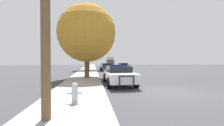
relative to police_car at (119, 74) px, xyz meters
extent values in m
plane|color=#3D3D42|center=(2.33, -2.87, -0.76)|extent=(110.00, 110.00, 0.00)
cube|color=#A3A099|center=(-2.77, -2.87, -0.69)|extent=(3.00, 110.00, 0.13)
cube|color=white|center=(0.00, -0.05, -0.10)|extent=(1.90, 4.96, 0.61)
cube|color=black|center=(0.00, 0.19, 0.42)|extent=(1.62, 2.58, 0.43)
cylinder|color=black|center=(0.92, -1.58, -0.40)|extent=(0.24, 0.71, 0.71)
cylinder|color=black|center=(-0.91, -1.59, -0.40)|extent=(0.24, 0.71, 0.71)
cylinder|color=black|center=(0.91, 1.49, -0.40)|extent=(0.24, 0.71, 0.71)
cylinder|color=black|center=(-0.93, 1.48, -0.40)|extent=(0.24, 0.71, 0.71)
cylinder|color=black|center=(0.43, -2.65, -0.19)|extent=(0.07, 0.07, 0.73)
cylinder|color=black|center=(-0.41, -2.65, -0.19)|extent=(0.07, 0.07, 0.73)
cylinder|color=black|center=(0.01, -2.65, 0.14)|extent=(0.89, 0.07, 0.07)
cube|color=navy|center=(0.00, 0.19, 0.68)|extent=(1.35, 0.21, 0.09)
cube|color=navy|center=(0.94, -0.05, -0.07)|extent=(0.03, 3.56, 0.17)
cylinder|color=#B7BCC1|center=(-2.66, -5.16, -0.30)|extent=(0.24, 0.24, 0.65)
sphere|color=#B7BCC1|center=(-2.66, -5.16, 0.05)|extent=(0.25, 0.25, 0.25)
cylinder|color=#B7BCC1|center=(-2.87, -5.16, -0.24)|extent=(0.17, 0.10, 0.10)
cylinder|color=#B7BCC1|center=(-2.46, -5.16, -0.24)|extent=(0.17, 0.10, 0.10)
cylinder|color=#424247|center=(-2.86, 22.92, 1.64)|extent=(0.16, 0.16, 4.53)
cylinder|color=#424247|center=(-0.80, 22.92, 3.76)|extent=(4.13, 0.11, 0.11)
cube|color=black|center=(1.27, 22.92, 3.31)|extent=(0.30, 0.24, 0.90)
sphere|color=red|center=(1.27, 22.79, 3.61)|extent=(0.20, 0.20, 0.20)
sphere|color=orange|center=(1.27, 22.79, 3.31)|extent=(0.20, 0.20, 0.20)
sphere|color=green|center=(1.27, 22.79, 3.01)|extent=(0.20, 0.20, 0.20)
cube|color=black|center=(4.89, 21.79, -0.16)|extent=(2.14, 4.31, 0.51)
cube|color=black|center=(4.87, 22.00, 0.29)|extent=(1.72, 2.29, 0.40)
cylinder|color=black|center=(5.88, 20.57, -0.42)|extent=(0.30, 0.70, 0.68)
cylinder|color=black|center=(4.12, 20.43, -0.42)|extent=(0.30, 0.70, 0.68)
cylinder|color=black|center=(5.66, 23.16, -0.42)|extent=(0.30, 0.70, 0.68)
cylinder|color=black|center=(3.91, 23.01, -0.42)|extent=(0.30, 0.70, 0.68)
cube|color=#333856|center=(0.38, 14.84, -0.14)|extent=(1.99, 4.40, 0.60)
cube|color=black|center=(0.39, 14.63, 0.37)|extent=(1.66, 2.31, 0.41)
cylinder|color=black|center=(-0.56, 16.15, -0.44)|extent=(0.26, 0.65, 0.64)
cylinder|color=black|center=(1.23, 16.22, -0.44)|extent=(0.26, 0.65, 0.64)
cylinder|color=black|center=(-0.46, 13.47, -0.44)|extent=(0.26, 0.65, 0.64)
cylinder|color=black|center=(1.33, 13.53, -0.44)|extent=(0.26, 0.65, 0.64)
cube|color=#474C51|center=(3.82, 37.56, 0.48)|extent=(2.53, 2.36, 1.62)
cube|color=beige|center=(4.06, 41.51, 1.03)|extent=(2.75, 5.84, 2.71)
cylinder|color=black|center=(5.00, 37.71, -0.33)|extent=(0.33, 0.88, 0.86)
cylinder|color=black|center=(2.66, 37.86, -0.33)|extent=(0.33, 0.88, 0.86)
cylinder|color=black|center=(5.30, 42.51, -0.33)|extent=(0.33, 0.88, 0.86)
cylinder|color=black|center=(2.96, 42.66, -0.33)|extent=(0.33, 0.88, 0.86)
cylinder|color=brown|center=(-2.67, 16.24, 1.13)|extent=(0.29, 0.29, 3.51)
sphere|color=#B77F28|center=(-2.67, 16.24, 4.25)|extent=(4.97, 4.97, 4.97)
cylinder|color=brown|center=(-2.52, 3.55, 0.77)|extent=(0.45, 0.45, 2.79)
sphere|color=#B77F28|center=(-2.52, 3.55, 3.70)|extent=(5.60, 5.60, 5.60)
camera|label=1|loc=(-1.96, -11.19, 1.06)|focal=24.00mm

